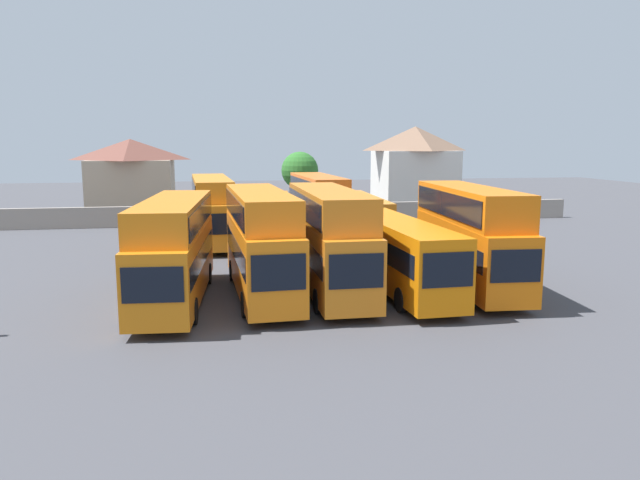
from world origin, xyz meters
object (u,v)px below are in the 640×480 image
at_px(bus_6, 212,206).
at_px(bus_8, 318,204).
at_px(bus_3, 329,235).
at_px(tree_left_of_lot, 300,171).
at_px(bus_9, 360,215).
at_px(bus_7, 273,217).
at_px(house_terrace_centre, 415,168).
at_px(bus_4, 398,251).
at_px(house_terrace_left, 132,178).
at_px(bus_2, 261,237).
at_px(bus_5, 469,232).
at_px(bus_1, 174,245).

bearing_deg(bus_6, bus_8, 87.63).
relative_size(bus_3, tree_left_of_lot, 1.76).
height_order(bus_6, bus_8, bus_8).
bearing_deg(bus_9, bus_7, -87.01).
relative_size(bus_7, house_terrace_centre, 1.35).
bearing_deg(bus_3, house_terrace_centre, 154.89).
distance_m(bus_3, bus_6, 16.87).
height_order(bus_4, house_terrace_left, house_terrace_left).
distance_m(bus_2, tree_left_of_lot, 28.69).
height_order(bus_2, bus_5, bus_5).
height_order(bus_4, tree_left_of_lot, tree_left_of_lot).
bearing_deg(bus_5, house_terrace_left, -144.83).
distance_m(bus_7, bus_9, 6.61).
height_order(bus_5, tree_left_of_lot, tree_left_of_lot).
bearing_deg(bus_7, house_terrace_centre, 141.37).
height_order(bus_3, bus_6, bus_3).
bearing_deg(bus_4, house_terrace_left, -155.23).
relative_size(house_terrace_left, tree_left_of_lot, 1.28).
bearing_deg(bus_9, bus_1, -35.87).
bearing_deg(tree_left_of_lot, house_terrace_centre, 22.52).
xyz_separation_m(bus_1, house_terrace_centre, (22.77, 34.04, 1.89)).
xyz_separation_m(bus_3, bus_6, (-5.71, 15.87, -0.14)).
distance_m(bus_2, house_terrace_centre, 38.42).
height_order(bus_2, bus_7, bus_2).
height_order(bus_5, bus_6, bus_5).
bearing_deg(bus_4, bus_9, 171.16).
bearing_deg(house_terrace_centre, house_terrace_left, -179.27).
bearing_deg(bus_8, tree_left_of_lot, 176.46).
distance_m(bus_6, bus_8, 7.87).
relative_size(bus_1, bus_3, 1.03).
height_order(bus_1, bus_4, bus_1).
bearing_deg(bus_4, tree_left_of_lot, 179.88).
distance_m(bus_1, house_terrace_left, 34.26).
bearing_deg(bus_2, bus_7, 169.84).
bearing_deg(bus_1, bus_6, 178.44).
bearing_deg(bus_6, tree_left_of_lot, 143.09).
bearing_deg(house_terrace_centre, bus_7, -133.05).
xyz_separation_m(bus_9, tree_left_of_lot, (-2.88, 12.46, 2.77)).
bearing_deg(bus_7, bus_9, 95.37).
xyz_separation_m(bus_2, bus_9, (8.61, 15.60, -0.95)).
bearing_deg(tree_left_of_lot, bus_6, -123.64).
relative_size(bus_1, bus_6, 0.97).
bearing_deg(bus_9, bus_8, -94.86).
xyz_separation_m(bus_2, tree_left_of_lot, (5.73, 28.05, 1.82)).
distance_m(bus_2, bus_5, 10.44).
relative_size(bus_3, bus_9, 0.94).
bearing_deg(bus_1, bus_7, 163.57).
relative_size(bus_3, bus_7, 0.94).
height_order(bus_5, house_terrace_centre, house_terrace_centre).
relative_size(bus_3, bus_5, 1.03).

